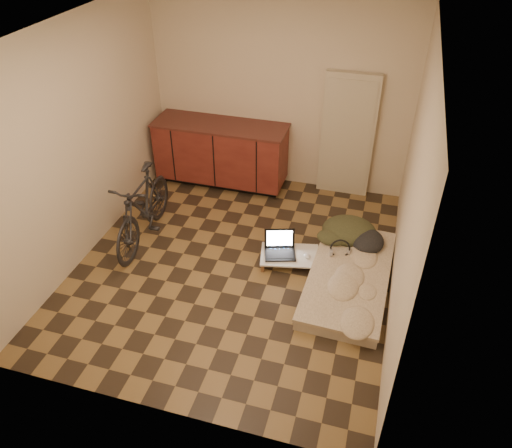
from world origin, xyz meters
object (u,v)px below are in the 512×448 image
(lap_desk, at_px, (290,255))
(bicycle, at_px, (142,204))
(futon, at_px, (349,277))
(laptop, at_px, (280,249))

(lap_desk, bearing_deg, bicycle, 169.29)
(bicycle, height_order, futon, bicycle)
(futon, height_order, laptop, laptop)
(lap_desk, height_order, laptop, laptop)
(bicycle, bearing_deg, futon, -6.39)
(bicycle, height_order, laptop, bicycle)
(futon, bearing_deg, lap_desk, 168.83)
(bicycle, distance_m, laptop, 1.71)
(laptop, bearing_deg, bicycle, 164.51)
(bicycle, distance_m, lap_desk, 1.84)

